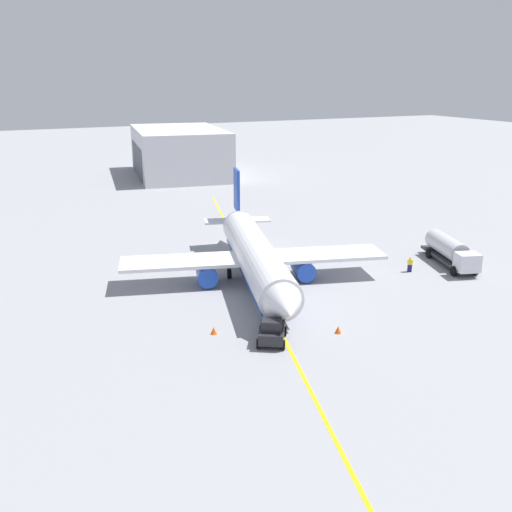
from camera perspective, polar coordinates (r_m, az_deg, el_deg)
name	(u,v)px	position (r m, az deg, el deg)	size (l,w,h in m)	color
ground_plane	(256,283)	(61.75, 0.00, -2.66)	(400.00, 400.00, 0.00)	#939399
airplane	(255,257)	(61.28, -0.07, -0.06)	(33.18, 28.41, 9.94)	white
fuel_tanker	(450,251)	(70.69, 18.55, 0.50)	(10.73, 5.51, 3.15)	#2D2D33
pushback_tug	(272,331)	(48.13, 1.57, -7.38)	(4.12, 3.71, 2.20)	#232328
refueling_worker	(410,265)	(67.22, 14.88, -0.83)	(0.56, 0.63, 1.71)	navy
safety_cone_nose	(338,330)	(50.51, 8.07, -7.18)	(0.57, 0.57, 0.63)	#F2590F
safety_cone_wingtip	(214,330)	(50.02, -4.17, -7.31)	(0.56, 0.56, 0.62)	#F2590F
distant_hangar	(179,152)	(129.67, -7.58, 10.09)	(32.05, 22.49, 10.02)	silver
taxi_line_marking	(256,283)	(61.75, 0.00, -2.65)	(89.88, 0.30, 0.01)	yellow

